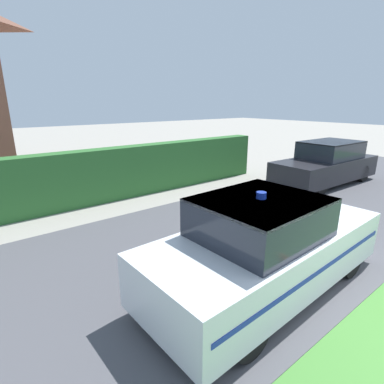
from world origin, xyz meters
name	(u,v)px	position (x,y,z in m)	size (l,w,h in m)	color
road_strip	(227,240)	(0.00, 4.09, 0.01)	(28.00, 5.57, 0.01)	#4C4C51
garden_hedge	(111,174)	(-0.72, 8.37, 0.79)	(11.70, 0.56, 1.58)	#2D662D
police_car	(266,247)	(-0.77, 2.50, 0.73)	(4.34, 1.82, 1.64)	black
neighbour_car_near	(326,164)	(6.24, 5.27, 0.73)	(4.55, 1.82, 1.52)	black
wheelie_bin	(202,164)	(3.28, 8.77, 0.52)	(0.63, 0.62, 1.03)	#23662D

